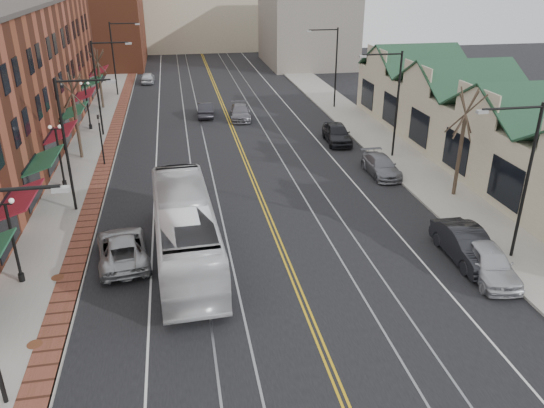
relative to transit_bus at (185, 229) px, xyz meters
name	(u,v)px	position (x,y,z in m)	size (l,w,h in m)	color
ground	(328,363)	(5.00, -8.95, -1.69)	(160.00, 160.00, 0.00)	black
sidewalk_left	(78,186)	(-7.00, 11.05, -1.61)	(4.00, 120.00, 0.15)	gray
sidewalk_right	(408,164)	(17.00, 11.05, -1.61)	(4.00, 120.00, 0.15)	gray
building_right	(486,132)	(23.00, 11.05, 0.61)	(8.00, 36.00, 4.60)	#B9AA8E
backdrop_left	(93,16)	(-11.00, 61.05, 5.31)	(14.00, 18.00, 14.00)	brown
backdrop_mid	(198,22)	(5.00, 76.05, 2.81)	(22.00, 14.00, 9.00)	#B9AA8E
backdrop_right	(307,26)	(20.00, 56.05, 3.81)	(12.00, 16.00, 11.00)	slate
streetlight_l_1	(72,132)	(-6.05, 7.05, 3.34)	(3.33, 0.25, 8.00)	black
streetlight_l_2	(101,79)	(-6.05, 23.05, 3.34)	(3.33, 0.25, 8.00)	black
streetlight_l_3	(117,51)	(-6.05, 39.05, 3.34)	(3.33, 0.25, 8.00)	black
streetlight_r_0	(521,167)	(16.05, -2.95, 3.34)	(3.33, 0.25, 8.00)	black
streetlight_r_1	(392,94)	(16.05, 13.05, 3.34)	(3.33, 0.25, 8.00)	black
streetlight_r_2	(332,60)	(16.05, 29.05, 3.34)	(3.33, 0.25, 8.00)	black
lamppost_l_1	(14,243)	(-7.80, -0.95, 0.51)	(0.84, 0.28, 4.27)	black
lamppost_l_2	(60,158)	(-7.80, 11.05, 0.51)	(0.84, 0.28, 4.27)	black
lamppost_l_3	(88,107)	(-7.80, 25.05, 0.51)	(0.84, 0.28, 4.27)	black
tree_left_near	(76,115)	(-7.50, 17.05, 1.83)	(1.78, 1.37, 6.48)	#382B21
tree_left_far	(99,78)	(-7.50, 33.05, 1.59)	(1.66, 1.28, 6.02)	#382B21
tree_right_mid	(461,141)	(17.50, 5.05, 2.06)	(1.90, 1.46, 6.93)	#382B21
manhole_mid	(35,344)	(-6.20, -5.95, -1.53)	(0.60, 0.60, 0.02)	#592D19
manhole_far	(58,277)	(-6.20, -0.95, -1.53)	(0.60, 0.60, 0.02)	#592D19
traffic_signal	(101,136)	(-5.60, 15.05, 0.66)	(0.18, 0.15, 3.80)	black
transit_bus	(185,229)	(0.00, 0.00, 0.00)	(2.84, 12.12, 3.38)	white
parked_suv	(122,248)	(-3.20, 0.37, -0.96)	(2.42, 5.25, 1.46)	#A0A3A7
parked_car_a	(489,262)	(14.30, -4.34, -0.91)	(1.85, 4.60, 1.57)	#B8B9C0
parked_car_b	(466,245)	(14.06, -2.65, -0.86)	(1.76, 5.04, 1.66)	black
parked_car_c	(381,166)	(14.21, 9.62, -1.02)	(1.88, 4.64, 1.35)	slate
parked_car_d	(337,133)	(13.28, 17.45, -0.87)	(1.94, 4.83, 1.64)	black
distant_car_left	(205,109)	(2.88, 28.07, -0.98)	(1.51, 4.32, 1.42)	#242329
distant_car_right	(240,112)	(6.16, 26.43, -1.00)	(1.93, 4.75, 1.38)	slate
distant_car_far	(148,78)	(-3.26, 45.84, -1.00)	(1.62, 4.03, 1.37)	silver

